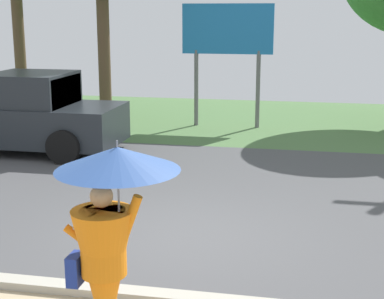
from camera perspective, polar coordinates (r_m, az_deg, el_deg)
The scene contains 4 objects.
ground_plane at distance 11.59m, azimuth 2.11°, elevation -3.38°, with size 40.00×22.00×0.20m.
monk_pedestrian at distance 5.67m, azimuth -8.19°, elevation -8.58°, with size 1.17×1.17×2.13m.
pickup_truck at distance 14.66m, azimuth -16.91°, elevation 3.27°, with size 5.20×2.28×1.88m.
roadside_billboard at distance 16.91m, azimuth 3.47°, elevation 10.80°, with size 2.60×0.12×3.50m.
Camera 1 is at (1.79, -8.01, 3.27)m, focal length 54.74 mm.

